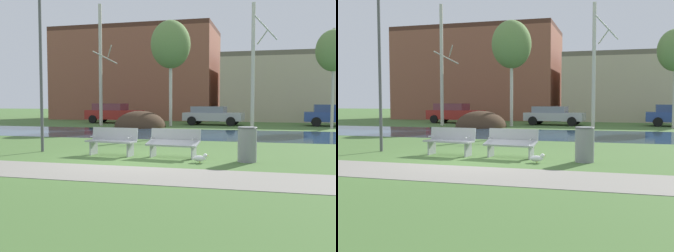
% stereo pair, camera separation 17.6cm
% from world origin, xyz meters
% --- Properties ---
extents(ground_plane, '(120.00, 120.00, 0.00)m').
position_xyz_m(ground_plane, '(0.00, 10.00, 0.00)').
color(ground_plane, '#476B33').
extents(paved_path_strip, '(60.00, 2.06, 0.01)m').
position_xyz_m(paved_path_strip, '(0.00, -2.15, 0.01)').
color(paved_path_strip, gray).
rests_on(paved_path_strip, ground).
extents(river_band, '(80.00, 6.72, 0.01)m').
position_xyz_m(river_band, '(0.00, 9.31, 0.00)').
color(river_band, '#284256').
rests_on(river_band, ground).
extents(soil_mound, '(3.45, 3.11, 2.17)m').
position_xyz_m(soil_mound, '(-4.45, 13.80, 0.00)').
color(soil_mound, '#423021').
rests_on(soil_mound, ground).
extents(bench_left, '(1.65, 0.73, 0.87)m').
position_xyz_m(bench_left, '(-0.99, 0.75, 0.47)').
color(bench_left, '#9EA0A3').
rests_on(bench_left, ground).
extents(bench_right, '(1.65, 0.72, 0.87)m').
position_xyz_m(bench_right, '(1.01, 0.75, 0.47)').
color(bench_right, '#9EA0A3').
rests_on(bench_right, ground).
extents(trash_bin, '(0.56, 0.56, 0.99)m').
position_xyz_m(trash_bin, '(3.22, 0.47, 0.51)').
color(trash_bin, gray).
rests_on(trash_bin, ground).
extents(seagull, '(0.46, 0.17, 0.27)m').
position_xyz_m(seagull, '(1.97, -0.05, 0.13)').
color(seagull, white).
rests_on(seagull, ground).
extents(streetlamp, '(0.32, 0.32, 6.30)m').
position_xyz_m(streetlamp, '(-3.66, 1.03, 4.11)').
color(streetlamp, '#4C4C51').
rests_on(streetlamp, ground).
extents(birch_far_left, '(1.45, 2.23, 8.49)m').
position_xyz_m(birch_far_left, '(-7.69, 14.82, 4.27)').
color(birch_far_left, beige).
rests_on(birch_far_left, ground).
extents(birch_left, '(2.72, 2.72, 7.23)m').
position_xyz_m(birch_left, '(-2.76, 15.36, 5.57)').
color(birch_left, beige).
rests_on(birch_left, ground).
extents(birch_center_left, '(1.57, 2.32, 7.79)m').
position_xyz_m(birch_center_left, '(2.84, 14.22, 4.00)').
color(birch_center_left, beige).
rests_on(birch_center_left, ground).
extents(parked_van_nearest_red, '(4.50, 2.20, 1.55)m').
position_xyz_m(parked_van_nearest_red, '(-8.06, 17.96, 0.81)').
color(parked_van_nearest_red, maroon).
rests_on(parked_van_nearest_red, ground).
extents(parked_sedan_second_silver, '(4.35, 2.29, 1.35)m').
position_xyz_m(parked_sedan_second_silver, '(-0.15, 17.46, 0.73)').
color(parked_sedan_second_silver, '#B2B5BC').
rests_on(parked_sedan_second_silver, ground).
extents(building_brick_low, '(15.32, 7.78, 8.69)m').
position_xyz_m(building_brick_low, '(-8.79, 26.09, 4.35)').
color(building_brick_low, brown).
rests_on(building_brick_low, ground).
extents(building_beige_block, '(11.08, 8.36, 5.84)m').
position_xyz_m(building_beige_block, '(5.35, 26.26, 2.92)').
color(building_beige_block, '#BCAD8E').
rests_on(building_beige_block, ground).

